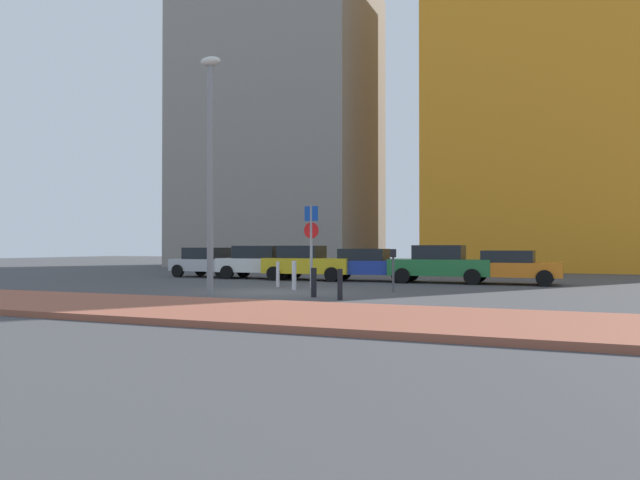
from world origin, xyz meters
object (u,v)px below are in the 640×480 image
object	(u,v)px
parked_car_orange	(509,266)
traffic_bollard_edge	(314,282)
parking_meter	(393,264)
traffic_bollard_near	(294,276)
traffic_bollard_far	(340,284)
parked_car_blue	(369,264)
parked_car_yellow	(307,263)
traffic_bollard_mid	(278,274)
parked_car_white	(261,262)
parked_car_green	(440,264)
parking_sign_post	(311,236)
street_lamp	(210,156)
parked_car_silver	(210,262)

from	to	relation	value
parked_car_orange	traffic_bollard_edge	size ratio (longest dim) A/B	4.56
parking_meter	traffic_bollard_near	distance (m)	3.51
traffic_bollard_edge	traffic_bollard_far	bearing A→B (deg)	-29.69
parked_car_blue	parked_car_yellow	bearing A→B (deg)	-173.06
parked_car_yellow	traffic_bollard_mid	distance (m)	4.84
parked_car_blue	traffic_bollard_edge	world-z (taller)	parked_car_blue
traffic_bollard_mid	parked_car_white	bearing A→B (deg)	124.05
parked_car_green	traffic_bollard_mid	distance (m)	7.21
parked_car_yellow	parked_car_green	distance (m)	6.04
parked_car_yellow	parking_sign_post	world-z (taller)	parking_sign_post
parking_meter	street_lamp	size ratio (longest dim) A/B	0.19
parked_car_green	traffic_bollard_mid	world-z (taller)	parked_car_green
parking_sign_post	traffic_bollard_mid	bearing A→B (deg)	-175.28
street_lamp	traffic_bollard_mid	bearing A→B (deg)	86.59
parked_car_yellow	traffic_bollard_mid	size ratio (longest dim) A/B	4.29
parking_sign_post	traffic_bollard_far	xyz separation A→B (m)	(2.72, -4.26, -1.49)
parked_car_silver	traffic_bollard_far	distance (m)	14.18
parked_car_yellow	parking_sign_post	distance (m)	5.25
parked_car_yellow	street_lamp	distance (m)	9.71
parked_car_blue	street_lamp	world-z (taller)	street_lamp
parked_car_white	parked_car_green	world-z (taller)	parked_car_green
parked_car_white	parked_car_yellow	world-z (taller)	parked_car_yellow
parked_car_green	traffic_bollard_edge	size ratio (longest dim) A/B	4.76
parked_car_silver	parking_meter	world-z (taller)	parked_car_silver
parked_car_white	traffic_bollard_near	bearing A→B (deg)	-53.26
traffic_bollard_far	traffic_bollard_edge	size ratio (longest dim) A/B	1.01
parked_car_white	parked_car_yellow	xyz separation A→B (m)	(2.60, -0.35, -0.01)
parked_car_orange	traffic_bollard_far	size ratio (longest dim) A/B	4.53
traffic_bollard_far	street_lamp	bearing A→B (deg)	-178.66
parked_car_orange	parking_meter	bearing A→B (deg)	-121.20
parked_car_blue	traffic_bollard_mid	distance (m)	5.48
parked_car_blue	parked_car_orange	bearing A→B (deg)	-0.21
parked_car_white	parked_car_blue	world-z (taller)	parked_car_white
parked_car_white	traffic_bollard_far	size ratio (longest dim) A/B	4.68
parking_meter	parked_car_green	bearing A→B (deg)	84.16
parking_meter	traffic_bollard_mid	world-z (taller)	parking_meter
parked_car_blue	traffic_bollard_far	bearing A→B (deg)	-77.39
traffic_bollard_edge	parked_car_yellow	bearing A→B (deg)	114.75
parked_car_green	traffic_bollard_edge	xyz separation A→B (m)	(-2.21, -8.53, -0.37)
parking_meter	parked_car_silver	bearing A→B (deg)	152.44
parked_car_blue	traffic_bollard_far	size ratio (longest dim) A/B	4.93
parking_sign_post	parking_meter	size ratio (longest dim) A/B	2.11
parked_car_silver	traffic_bollard_edge	bearing A→B (deg)	-43.14
parked_car_green	street_lamp	world-z (taller)	street_lamp
parked_car_green	traffic_bollard_mid	size ratio (longest dim) A/B	4.39
parking_meter	traffic_bollard_far	distance (m)	3.76
parked_car_silver	traffic_bollard_near	size ratio (longest dim) A/B	3.93
parked_car_orange	parking_sign_post	xyz separation A→B (m)	(-6.65, -4.97, 1.21)
parked_car_green	traffic_bollard_near	bearing A→B (deg)	-123.04
parked_car_yellow	parked_car_green	xyz separation A→B (m)	(6.03, 0.24, 0.01)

